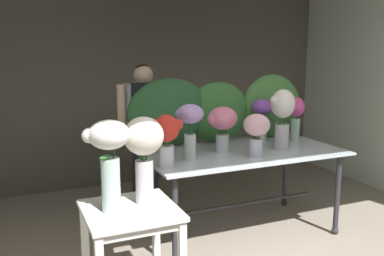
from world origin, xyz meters
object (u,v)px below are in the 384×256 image
Objects in this scene: florist at (145,123)px; vase_lilac_carnations at (190,122)px; vase_scarlet_lilies at (166,135)px; vase_fuchsia_freesia at (296,114)px; vase_ivory_ranunculus at (282,114)px; vase_cream_lisianthus_tall at (144,148)px; display_table_glass at (240,162)px; vase_rosy_roses at (222,123)px; vase_violet_dahlias at (262,114)px; vase_blush_stock at (257,130)px; vase_white_roses_tall at (109,154)px; side_table_white at (130,223)px.

florist is 0.96m from vase_lilac_carnations.
vase_scarlet_lilies is 1.61m from vase_fuchsia_freesia.
vase_ivory_ranunculus is 1.32× the size of vase_scarlet_lilies.
vase_cream_lisianthus_tall is at bearing -155.77° from vase_fuchsia_freesia.
vase_fuchsia_freesia is at bearing 10.56° from vase_lilac_carnations.
vase_ivory_ranunculus is at bearing 0.04° from vase_lilac_carnations.
display_table_glass is 1.16× the size of florist.
display_table_glass is at bearing -1.63° from vase_rosy_roses.
florist is 3.79× the size of vase_rosy_roses.
vase_cream_lisianthus_tall reaches higher than vase_lilac_carnations.
vase_scarlet_lilies is 0.96× the size of vase_fuchsia_freesia.
vase_rosy_roses is 0.93m from vase_fuchsia_freesia.
vase_violet_dahlias is 1.31m from vase_scarlet_lilies.
vase_blush_stock is 0.89× the size of vase_violet_dahlias.
vase_rosy_roses is at bearing 32.45° from vase_white_roses_tall.
vase_blush_stock is at bearing -126.87° from vase_violet_dahlias.
vase_white_roses_tall is at bearing -159.60° from vase_ivory_ranunculus.
vase_blush_stock is at bearing -150.49° from vase_fuchsia_freesia.
vase_fuchsia_freesia is (0.35, -0.09, -0.01)m from vase_violet_dahlias.
vase_white_roses_tall reaches higher than vase_scarlet_lilies.
side_table_white is 1.42m from vase_rosy_roses.
vase_lilac_carnations is 1.31m from vase_fuchsia_freesia.
side_table_white is 1.88m from vase_ivory_ranunculus.
vase_white_roses_tall is at bearing -147.55° from vase_rosy_roses.
vase_violet_dahlias is 1.00× the size of vase_scarlet_lilies.
vase_fuchsia_freesia is at bearing 24.23° from vase_cream_lisianthus_tall.
florist is 2.63× the size of vase_white_roses_tall.
vase_violet_dahlias is (0.38, 0.23, 0.40)m from display_table_glass.
vase_violet_dahlias is (-0.01, 0.33, -0.05)m from vase_ivory_ranunculus.
vase_fuchsia_freesia is (0.72, 0.14, 0.39)m from display_table_glass.
vase_violet_dahlias is 2.05m from vase_white_roses_tall.
vase_blush_stock is (0.57, -0.17, -0.08)m from vase_lilac_carnations.
vase_ivory_ranunculus is 1.24m from vase_scarlet_lilies.
vase_ivory_ranunculus is (0.95, 0.00, 0.01)m from vase_lilac_carnations.
florist reaches higher than vase_rosy_roses.
vase_blush_stock is 0.83m from vase_fuchsia_freesia.
vase_lilac_carnations reaches higher than vase_blush_stock.
side_table_white is at bearing -110.62° from florist.
vase_scarlet_lilies is (-0.84, -0.26, 0.38)m from display_table_glass.
florist reaches higher than vase_lilac_carnations.
vase_scarlet_lilies reaches higher than display_table_glass.
florist reaches higher than vase_blush_stock.
vase_lilac_carnations is at bearing 38.22° from vase_white_roses_tall.
vase_cream_lisianthus_tall is (0.25, 0.06, -0.00)m from vase_white_roses_tall.
vase_fuchsia_freesia is 2.32m from vase_white_roses_tall.
vase_ivory_ranunculus is at bearing -88.37° from vase_violet_dahlias.
vase_white_roses_tall is (-0.58, -0.51, 0.03)m from vase_scarlet_lilies.
vase_violet_dahlias is at bearing 91.63° from vase_ivory_ranunculus.
florist is 4.15× the size of vase_blush_stock.
vase_blush_stock is at bearing -58.58° from florist.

